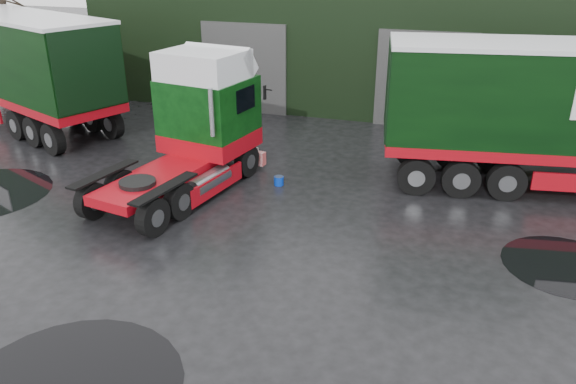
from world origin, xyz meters
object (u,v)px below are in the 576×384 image
at_px(warehouse, 438,32).
at_px(wash_bucket, 279,181).
at_px(tree_left, 5,13).
at_px(hero_tractor, 171,130).

relative_size(warehouse, wash_bucket, 104.31).
xyz_separation_m(wash_bucket, tree_left, (-15.27, 5.77, 4.10)).
bearing_deg(wash_bucket, tree_left, 159.31).
bearing_deg(tree_left, warehouse, 22.83).
bearing_deg(wash_bucket, warehouse, 74.84).
relative_size(warehouse, tree_left, 3.81).
xyz_separation_m(warehouse, tree_left, (-19.00, -8.00, 1.09)).
xyz_separation_m(hero_tractor, tree_left, (-12.50, 7.50, 2.14)).
distance_m(wash_bucket, tree_left, 16.83).
bearing_deg(hero_tractor, wash_bucket, 42.03).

